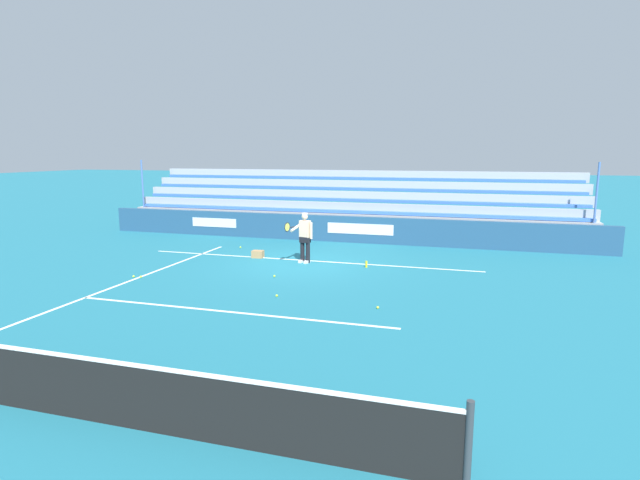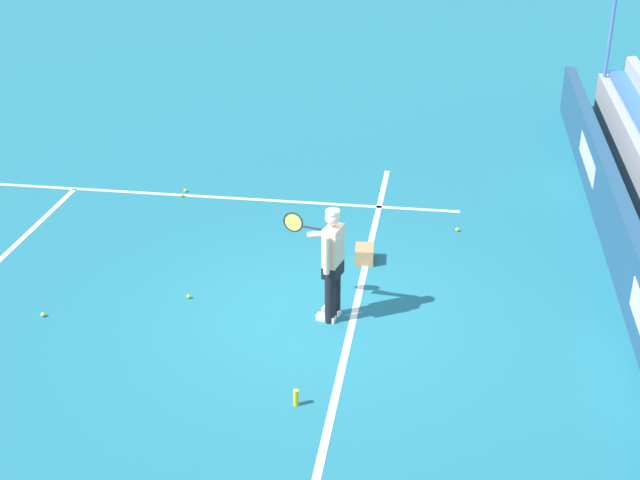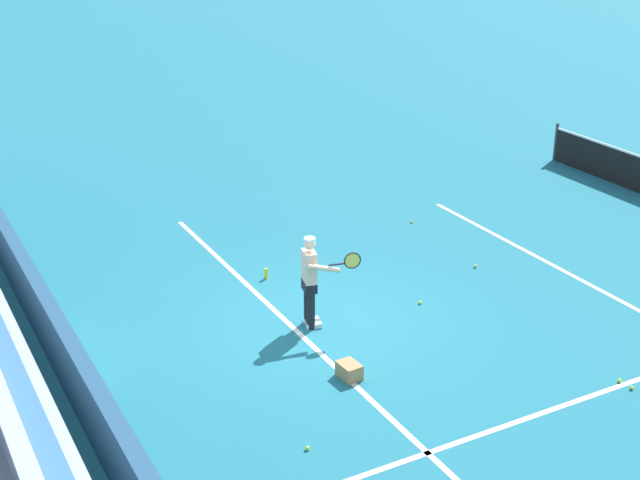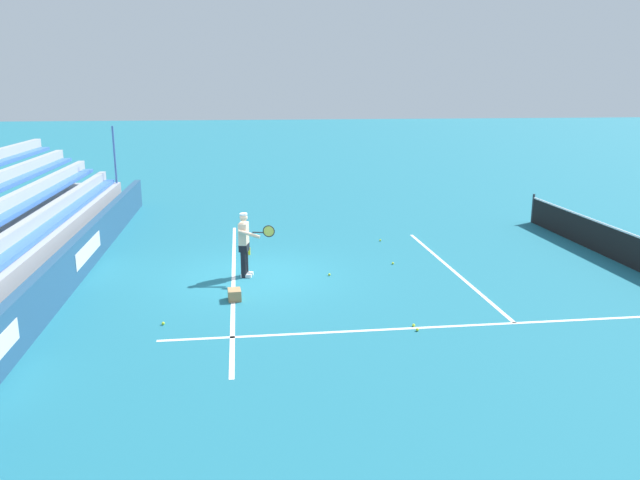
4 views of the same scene
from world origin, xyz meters
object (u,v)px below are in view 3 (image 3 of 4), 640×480
(tennis_player, at_px, (311,281))
(tennis_ball_midcourt, at_px, (307,448))
(tennis_ball_on_baseline, at_px, (632,388))
(ball_box_cardboard, at_px, (349,371))
(tennis_ball_far_right, at_px, (620,381))
(water_bottle, at_px, (266,274))
(tennis_ball_near_player, at_px, (475,266))
(tennis_ball_far_left, at_px, (412,222))
(tennis_ball_stray_back, at_px, (420,302))

(tennis_player, relative_size, tennis_ball_midcourt, 25.98)
(tennis_ball_on_baseline, bearing_deg, ball_box_cardboard, -123.03)
(tennis_ball_far_right, relative_size, tennis_ball_on_baseline, 1.00)
(tennis_player, xyz_separation_m, tennis_ball_midcourt, (3.29, -1.79, -0.86))
(tennis_ball_on_baseline, bearing_deg, water_bottle, -152.83)
(tennis_ball_far_right, bearing_deg, tennis_ball_on_baseline, 1.87)
(tennis_player, height_order, tennis_ball_near_player, tennis_player)
(ball_box_cardboard, height_order, tennis_ball_far_left, ball_box_cardboard)
(tennis_ball_stray_back, xyz_separation_m, tennis_ball_far_right, (3.84, 1.25, 0.00))
(tennis_ball_on_baseline, bearing_deg, tennis_ball_near_player, 171.94)
(tennis_ball_stray_back, bearing_deg, tennis_ball_far_right, 17.99)
(tennis_player, xyz_separation_m, water_bottle, (-2.19, 0.13, -0.78))
(tennis_ball_far_left, xyz_separation_m, water_bottle, (1.15, -4.29, 0.08))
(water_bottle, bearing_deg, ball_box_cardboard, -5.93)
(tennis_ball_on_baseline, xyz_separation_m, water_bottle, (-6.51, -3.34, 0.08))
(tennis_ball_stray_back, distance_m, tennis_ball_far_left, 4.19)
(tennis_ball_midcourt, distance_m, tennis_ball_on_baseline, 5.37)
(tennis_ball_midcourt, bearing_deg, tennis_ball_on_baseline, 78.86)
(tennis_ball_stray_back, bearing_deg, ball_box_cardboard, -56.82)
(tennis_ball_stray_back, xyz_separation_m, tennis_ball_on_baseline, (4.09, 1.25, 0.00))
(ball_box_cardboard, distance_m, tennis_ball_near_player, 5.11)
(tennis_ball_far_right, height_order, water_bottle, water_bottle)
(ball_box_cardboard, bearing_deg, tennis_ball_stray_back, 123.18)
(tennis_ball_far_right, bearing_deg, tennis_ball_stray_back, -162.01)
(ball_box_cardboard, xyz_separation_m, tennis_ball_far_right, (2.20, 3.76, -0.10))
(tennis_player, distance_m, tennis_ball_far_left, 5.61)
(tennis_ball_stray_back, height_order, tennis_ball_far_right, same)
(tennis_ball_stray_back, height_order, tennis_ball_far_left, same)
(tennis_player, relative_size, tennis_ball_far_left, 25.98)
(tennis_ball_far_right, bearing_deg, water_bottle, -151.97)
(tennis_player, height_order, water_bottle, tennis_player)
(ball_box_cardboard, relative_size, tennis_ball_far_right, 6.06)
(water_bottle, bearing_deg, tennis_ball_near_player, 68.69)
(tennis_ball_stray_back, relative_size, tennis_ball_on_baseline, 1.00)
(tennis_ball_stray_back, xyz_separation_m, tennis_ball_far_left, (-3.57, 2.20, 0.00))
(ball_box_cardboard, bearing_deg, tennis_player, 171.18)
(water_bottle, bearing_deg, tennis_ball_stray_back, 40.74)
(tennis_ball_far_left, bearing_deg, tennis_player, -52.95)
(tennis_ball_midcourt, relative_size, tennis_ball_near_player, 1.00)
(tennis_player, bearing_deg, tennis_ball_far_left, 127.05)
(tennis_player, height_order, tennis_ball_far_right, tennis_player)
(tennis_ball_far_right, distance_m, tennis_ball_on_baseline, 0.25)
(ball_box_cardboard, xyz_separation_m, tennis_ball_far_left, (-5.21, 4.71, -0.10))
(ball_box_cardboard, bearing_deg, tennis_ball_near_player, 119.15)
(tennis_ball_far_right, bearing_deg, tennis_ball_near_player, 171.42)
(tennis_ball_near_player, xyz_separation_m, water_bottle, (-1.58, -4.04, 0.08))
(tennis_ball_midcourt, xyz_separation_m, water_bottle, (-5.48, 1.93, 0.08))
(tennis_ball_on_baseline, distance_m, tennis_ball_far_left, 7.72)
(tennis_ball_far_right, relative_size, tennis_ball_far_left, 1.00)
(ball_box_cardboard, xyz_separation_m, tennis_ball_midcourt, (1.41, -1.50, -0.10))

